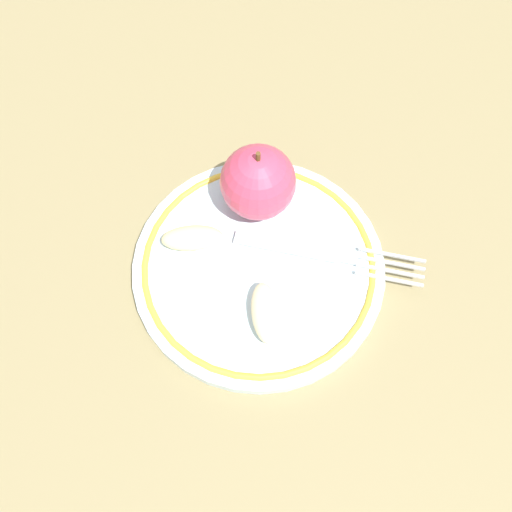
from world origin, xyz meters
The scene contains 6 objects.
ground_plane centered at (0.00, 0.00, 0.00)m, with size 2.00×2.00×0.00m, color olive.
plate centered at (0.00, -0.01, 0.01)m, with size 0.23×0.23×0.01m.
apple_red_whole centered at (0.05, 0.03, 0.05)m, with size 0.07×0.07×0.08m.
apple_slice_front centered at (-0.03, 0.04, 0.02)m, with size 0.06×0.02×0.02m, color beige.
apple_slice_back centered at (-0.03, -0.05, 0.02)m, with size 0.06×0.02×0.02m, color beige.
fork centered at (0.05, -0.05, 0.02)m, with size 0.11×0.16×0.00m.
Camera 1 is at (-0.16, -0.16, 0.48)m, focal length 40.00 mm.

